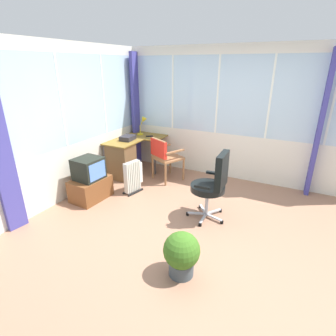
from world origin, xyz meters
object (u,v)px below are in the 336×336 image
at_px(tv_remote, 149,136).
at_px(tv_on_stand, 90,181).
at_px(desk, 123,158).
at_px(office_chair, 213,182).
at_px(paper_tray, 128,138).
at_px(potted_plant, 182,253).
at_px(wooden_armchair, 163,154).
at_px(desk_lamp, 144,122).
at_px(space_heater, 133,177).

relative_size(tv_remote, tv_on_stand, 0.20).
distance_m(desk, office_chair, 2.23).
bearing_deg(paper_tray, potted_plant, -134.39).
xyz_separation_m(desk, tv_on_stand, (-1.03, -0.08, -0.07)).
bearing_deg(tv_remote, tv_on_stand, 141.44).
xyz_separation_m(wooden_armchair, tv_on_stand, (-1.23, 0.74, -0.23)).
bearing_deg(tv_on_stand, potted_plant, -113.21).
bearing_deg(desk_lamp, wooden_armchair, -126.35).
height_order(desk_lamp, tv_on_stand, desk_lamp).
bearing_deg(space_heater, paper_tray, 40.25).
height_order(office_chair, tv_on_stand, office_chair).
xyz_separation_m(tv_remote, potted_plant, (-2.55, -1.91, -0.46)).
bearing_deg(desk_lamp, office_chair, -125.21).
bearing_deg(tv_on_stand, tv_remote, -6.44).
bearing_deg(desk, tv_remote, -23.57).
relative_size(paper_tray, office_chair, 0.29).
xyz_separation_m(paper_tray, wooden_armchair, (0.01, -0.80, -0.22)).
xyz_separation_m(desk, tv_remote, (0.62, -0.27, 0.35)).
distance_m(desk, potted_plant, 2.92).
relative_size(tv_remote, office_chair, 0.14).
relative_size(office_chair, potted_plant, 2.00).
distance_m(desk, tv_on_stand, 1.04).
relative_size(tv_remote, wooden_armchair, 0.17).
distance_m(tv_on_stand, potted_plant, 2.29).
bearing_deg(tv_remote, desk_lamp, 23.24).
height_order(space_heater, potted_plant, space_heater).
height_order(paper_tray, office_chair, office_chair).
xyz_separation_m(desk, office_chair, (-0.69, -2.11, 0.20)).
relative_size(desk, tv_on_stand, 1.68).
height_order(tv_remote, tv_on_stand, tv_remote).
relative_size(desk_lamp, tv_remote, 2.59).
bearing_deg(potted_plant, desk_lamp, 38.37).
relative_size(desk, office_chair, 1.19).
xyz_separation_m(desk, wooden_armchair, (0.20, -0.82, 0.16)).
distance_m(desk_lamp, office_chair, 2.56).
bearing_deg(space_heater, office_chair, -97.75).
bearing_deg(desk, wooden_armchair, -76.17).
height_order(desk, potted_plant, desk).
height_order(desk, paper_tray, paper_tray).
bearing_deg(desk, space_heater, -129.48).
relative_size(tv_remote, paper_tray, 0.50).
relative_size(desk, wooden_armchair, 1.44).
distance_m(desk_lamp, tv_on_stand, 1.92).
distance_m(wooden_armchair, space_heater, 0.77).
relative_size(desk_lamp, tv_on_stand, 0.53).
height_order(desk, space_heater, desk).
xyz_separation_m(wooden_armchair, potted_plant, (-2.13, -1.36, -0.27)).
bearing_deg(tv_remote, paper_tray, 117.43).
xyz_separation_m(desk_lamp, tv_on_stand, (-1.81, -0.04, -0.66)).
bearing_deg(paper_tray, office_chair, -112.68).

